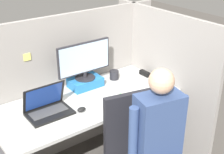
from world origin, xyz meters
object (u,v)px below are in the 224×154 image
at_px(paper_box, 85,82).
at_px(stapler, 145,73).
at_px(person, 164,138).
at_px(coffee_mug, 114,75).
at_px(office_chair, 145,154).
at_px(carrot_toy, 126,98).
at_px(monitor, 84,60).
at_px(laptop, 48,108).

bearing_deg(paper_box, stapler, -13.60).
bearing_deg(person, stapler, 55.83).
relative_size(person, coffee_mug, 14.00).
height_order(office_chair, coffee_mug, office_chair).
bearing_deg(carrot_toy, stapler, 30.74).
relative_size(monitor, stapler, 4.31).
distance_m(paper_box, laptop, 0.55).
xyz_separation_m(carrot_toy, office_chair, (-0.14, -0.42, -0.27)).
xyz_separation_m(laptop, coffee_mug, (0.82, 0.19, -0.00)).
bearing_deg(laptop, stapler, 3.85).
relative_size(monitor, coffee_mug, 6.00).
xyz_separation_m(paper_box, coffee_mug, (0.32, -0.03, 0.00)).
bearing_deg(carrot_toy, person, -100.27).
distance_m(paper_box, person, 1.01).
relative_size(stapler, person, 0.10).
height_order(carrot_toy, coffee_mug, coffee_mug).
bearing_deg(person, paper_box, 92.38).
relative_size(office_chair, coffee_mug, 10.91).
relative_size(carrot_toy, person, 0.12).
distance_m(stapler, office_chair, 0.97).
bearing_deg(coffee_mug, person, -105.92).
bearing_deg(paper_box, carrot_toy, -71.50).
bearing_deg(coffee_mug, monitor, 173.76).
bearing_deg(laptop, office_chair, -50.89).
bearing_deg(paper_box, monitor, 90.00).
distance_m(paper_box, office_chair, 0.90).
xyz_separation_m(monitor, person, (0.04, -1.01, -0.30)).
bearing_deg(laptop, person, -55.21).
relative_size(paper_box, laptop, 0.85).
bearing_deg(person, coffee_mug, 74.08).
height_order(laptop, coffee_mug, laptop).
bearing_deg(coffee_mug, paper_box, 174.26).
distance_m(monitor, laptop, 0.60).
bearing_deg(carrot_toy, monitor, 108.39).
distance_m(monitor, carrot_toy, 0.53).
height_order(laptop, person, person).
height_order(monitor, carrot_toy, monitor).
xyz_separation_m(stapler, carrot_toy, (-0.48, -0.28, -0.00)).
height_order(stapler, carrot_toy, stapler).
relative_size(carrot_toy, office_chair, 0.16).
relative_size(monitor, office_chair, 0.55).
distance_m(monitor, person, 1.06).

